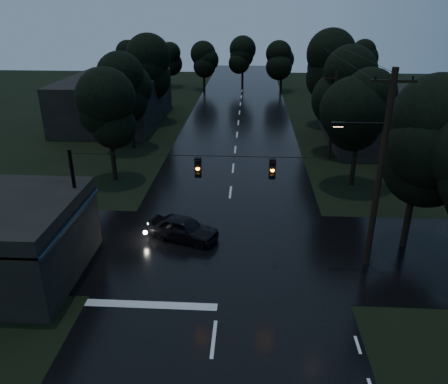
# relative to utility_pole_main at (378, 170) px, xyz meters

# --- Properties ---
(main_road) EXTENTS (12.00, 120.00, 0.02)m
(main_road) POSITION_rel_utility_pole_main_xyz_m (-7.41, 19.00, -5.26)
(main_road) COLOR black
(main_road) RESTS_ON ground
(cross_street) EXTENTS (60.00, 9.00, 0.02)m
(cross_street) POSITION_rel_utility_pole_main_xyz_m (-7.41, 1.00, -5.26)
(cross_street) COLOR black
(cross_street) RESTS_ON ground
(building_far_right) EXTENTS (10.00, 14.00, 4.40)m
(building_far_right) POSITION_rel_utility_pole_main_xyz_m (6.59, 23.00, -3.06)
(building_far_right) COLOR black
(building_far_right) RESTS_ON ground
(building_far_left) EXTENTS (10.00, 16.00, 5.00)m
(building_far_left) POSITION_rel_utility_pole_main_xyz_m (-21.41, 29.00, -2.76)
(building_far_left) COLOR black
(building_far_left) RESTS_ON ground
(utility_pole_main) EXTENTS (3.50, 0.30, 10.00)m
(utility_pole_main) POSITION_rel_utility_pole_main_xyz_m (0.00, 0.00, 0.00)
(utility_pole_main) COLOR black
(utility_pole_main) RESTS_ON ground
(utility_pole_far) EXTENTS (2.00, 0.30, 7.50)m
(utility_pole_far) POSITION_rel_utility_pole_main_xyz_m (0.89, 17.00, -1.38)
(utility_pole_far) COLOR black
(utility_pole_far) RESTS_ON ground
(anchor_pole_left) EXTENTS (0.18, 0.18, 6.00)m
(anchor_pole_left) POSITION_rel_utility_pole_main_xyz_m (-14.91, 0.00, -2.26)
(anchor_pole_left) COLOR black
(anchor_pole_left) RESTS_ON ground
(span_signals) EXTENTS (15.00, 0.37, 1.12)m
(span_signals) POSITION_rel_utility_pole_main_xyz_m (-6.85, -0.01, -0.01)
(span_signals) COLOR black
(span_signals) RESTS_ON ground
(tree_corner_near) EXTENTS (4.48, 4.48, 9.44)m
(tree_corner_near) POSITION_rel_utility_pole_main_xyz_m (2.59, 2.00, 0.74)
(tree_corner_near) COLOR black
(tree_corner_near) RESTS_ON ground
(tree_left_a) EXTENTS (3.92, 3.92, 8.26)m
(tree_left_a) POSITION_rel_utility_pole_main_xyz_m (-16.41, 11.00, -0.02)
(tree_left_a) COLOR black
(tree_left_a) RESTS_ON ground
(tree_left_b) EXTENTS (4.20, 4.20, 8.85)m
(tree_left_b) POSITION_rel_utility_pole_main_xyz_m (-17.01, 19.00, 0.36)
(tree_left_b) COLOR black
(tree_left_b) RESTS_ON ground
(tree_left_c) EXTENTS (4.48, 4.48, 9.44)m
(tree_left_c) POSITION_rel_utility_pole_main_xyz_m (-17.61, 29.00, 0.74)
(tree_left_c) COLOR black
(tree_left_c) RESTS_ON ground
(tree_right_a) EXTENTS (4.20, 4.20, 8.85)m
(tree_right_a) POSITION_rel_utility_pole_main_xyz_m (1.59, 11.00, 0.36)
(tree_right_a) COLOR black
(tree_right_a) RESTS_ON ground
(tree_right_b) EXTENTS (4.48, 4.48, 9.44)m
(tree_right_b) POSITION_rel_utility_pole_main_xyz_m (2.19, 19.00, 0.74)
(tree_right_b) COLOR black
(tree_right_b) RESTS_ON ground
(tree_right_c) EXTENTS (4.76, 4.76, 10.03)m
(tree_right_c) POSITION_rel_utility_pole_main_xyz_m (2.79, 29.00, 1.11)
(tree_right_c) COLOR black
(tree_right_c) RESTS_ON ground
(car) EXTENTS (4.42, 2.84, 1.40)m
(car) POSITION_rel_utility_pole_main_xyz_m (-9.82, 2.11, -4.56)
(car) COLOR black
(car) RESTS_ON ground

